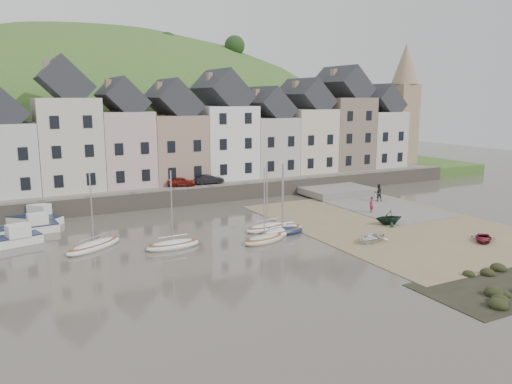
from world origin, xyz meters
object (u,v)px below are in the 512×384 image
rowboat_white (370,238)px  person_red (371,204)px  rowboat_green (389,217)px  person_dark (378,193)px  rowboat_red (483,238)px  car_left (182,182)px  car_right (209,179)px  sailboat_0 (94,246)px

rowboat_white → person_red: (6.79, 7.97, 0.57)m
rowboat_green → person_dark: size_ratio=1.36×
rowboat_red → car_left: bearing=171.5°
person_red → car_left: size_ratio=0.52×
car_left → car_right: car_right is taller
rowboat_red → person_dark: (3.10, 16.26, 0.74)m
sailboat_0 → rowboat_red: size_ratio=2.38×
sailboat_0 → person_red: (27.04, -0.43, 0.69)m
sailboat_0 → person_dark: sailboat_0 is taller
car_left → sailboat_0: bearing=154.9°
car_left → person_dark: bearing=-105.4°
rowboat_green → person_red: size_ratio=1.58×
rowboat_white → rowboat_red: bearing=43.8°
rowboat_red → person_dark: size_ratio=1.39×
person_red → rowboat_white: bearing=18.7°
person_red → person_dark: bearing=-168.2°
sailboat_0 → car_right: size_ratio=1.87×
sailboat_0 → car_left: (12.24, 14.71, 1.88)m
rowboat_white → rowboat_red: 9.11m
rowboat_white → person_dark: bearing=118.8°
sailboat_0 → rowboat_red: bearing=-24.1°
car_left → car_right: bearing=-75.3°
rowboat_red → person_dark: 16.57m
rowboat_white → car_left: (-8.01, 23.12, 1.77)m
rowboat_red → car_left: 31.80m
car_right → car_left: bearing=93.4°
sailboat_0 → person_dark: size_ratio=3.30×
person_dark → car_left: bearing=-10.8°
rowboat_red → car_right: (-12.69, 27.39, 1.82)m
car_left → car_right: (3.37, 0.00, 0.02)m
person_red → car_left: 21.21m
person_red → car_left: (-14.80, 15.15, 1.19)m
sailboat_0 → rowboat_red: sailboat_0 is taller
car_right → rowboat_white: bearing=-165.2°
rowboat_green → rowboat_red: rowboat_green is taller
person_dark → person_red: bearing=62.0°
sailboat_0 → rowboat_red: (28.30, -12.67, 0.08)m
rowboat_white → rowboat_green: size_ratio=1.16×
sailboat_0 → person_dark: (31.40, 3.59, 0.82)m
rowboat_green → person_red: (1.70, 4.46, 0.20)m
sailboat_0 → rowboat_white: bearing=-22.5°
person_dark → sailboat_0: bearing=25.8°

